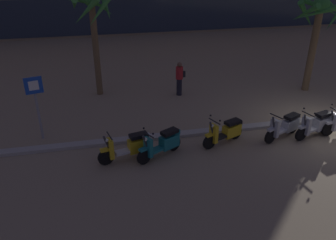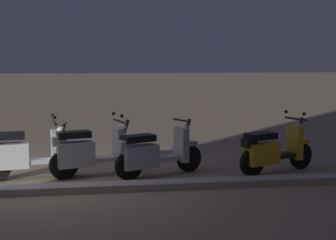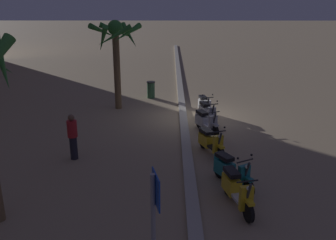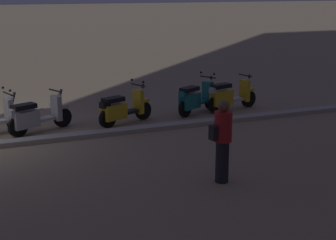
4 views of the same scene
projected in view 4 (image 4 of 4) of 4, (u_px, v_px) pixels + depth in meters
The scene contains 5 objects.
scooter_yellow_far_back at pixel (229, 96), 15.35m from camera, with size 1.84×0.73×1.04m.
scooter_teal_second_in_line at pixel (196, 99), 14.97m from camera, with size 1.64×0.99×1.17m.
scooter_yellow_last_in_row at pixel (122, 109), 13.79m from camera, with size 1.69×0.87×1.17m.
scooter_silver_lead_nearest at pixel (36, 116), 13.00m from camera, with size 1.73×0.92×1.04m.
pedestrian_strolling_near_curb at pixel (222, 139), 9.61m from camera, with size 0.46×0.34×1.62m.
Camera 4 is at (-0.39, 12.64, 3.66)m, focal length 54.25 mm.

